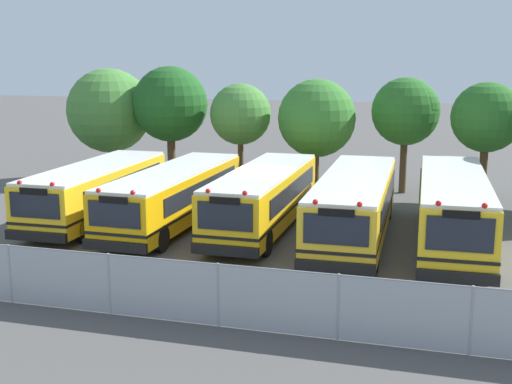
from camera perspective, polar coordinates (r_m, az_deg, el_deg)
name	(u,v)px	position (r m, az deg, el deg)	size (l,w,h in m)	color
ground_plane	(262,231)	(27.00, 0.50, -3.36)	(160.00, 160.00, 0.00)	#514F4C
school_bus_0	(97,190)	(29.22, -13.54, 0.17)	(2.69, 9.54, 2.54)	yellow
school_bus_1	(174,195)	(27.71, -7.08, -0.24)	(2.58, 10.38, 2.51)	#EAA80C
school_bus_2	(263,197)	(26.89, 0.64, -0.42)	(2.45, 10.09, 2.60)	yellow
school_bus_3	(354,204)	(25.84, 8.46, -1.02)	(2.81, 11.02, 2.62)	yellow
school_bus_4	(453,208)	(25.56, 16.55, -1.32)	(2.72, 10.78, 2.78)	yellow
tree_0	(112,109)	(38.74, -12.27, 6.99)	(4.77, 4.77, 6.33)	#4C3823
tree_1	(169,103)	(37.01, -7.51, 7.61)	(4.12, 4.12, 6.47)	#4C3823
tree_2	(240,115)	(35.45, -1.38, 6.66)	(3.26, 3.26, 5.58)	#4C3823
tree_3	(314,118)	(34.48, 5.05, 6.35)	(4.03, 4.03, 5.86)	#4C3823
tree_4	(408,111)	(34.70, 12.95, 6.82)	(3.45, 3.45, 5.95)	#4C3823
tree_5	(484,118)	(33.29, 19.04, 6.08)	(3.33, 3.33, 5.81)	#4C3823
chainlink_fence	(162,288)	(18.00, -8.05, -8.19)	(22.05, 0.07, 1.74)	#9EA0A3
traffic_cone	(12,276)	(22.21, -20.28, -6.76)	(0.37, 0.37, 0.49)	#EA5914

